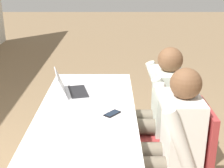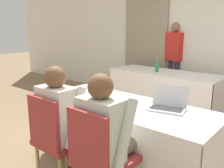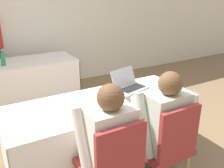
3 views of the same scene
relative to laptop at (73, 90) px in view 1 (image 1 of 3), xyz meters
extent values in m
cube|color=white|center=(-0.43, -0.14, -0.05)|extent=(1.95, 0.75, 0.02)
cube|color=white|center=(-0.43, -0.51, -0.36)|extent=(1.95, 0.01, 0.60)
cube|color=white|center=(-0.43, 0.23, -0.36)|extent=(1.95, 0.01, 0.60)
cube|color=white|center=(0.54, -0.14, -0.36)|extent=(0.01, 0.75, 0.60)
cube|color=#B7B7BC|center=(0.01, -0.04, -0.03)|extent=(0.39, 0.29, 0.02)
cube|color=black|center=(0.01, -0.04, -0.02)|extent=(0.33, 0.22, 0.00)
cube|color=#B7B7BC|center=(-0.02, 0.10, 0.07)|extent=(0.36, 0.17, 0.19)
cube|color=black|center=(-0.02, 0.10, 0.07)|extent=(0.32, 0.14, 0.17)
cube|color=black|center=(-0.40, -0.34, -0.04)|extent=(0.14, 0.14, 0.01)
cube|color=#192333|center=(-0.40, -0.34, -0.03)|extent=(0.13, 0.12, 0.00)
cube|color=white|center=(-0.42, -0.04, -0.04)|extent=(0.22, 0.30, 0.00)
cube|color=#9E3333|center=(-0.70, -0.95, -0.07)|extent=(0.40, 0.04, 0.45)
cylinder|color=tan|center=(0.03, -0.57, -0.56)|extent=(0.04, 0.04, 0.42)
cylinder|color=tan|center=(-0.33, -0.57, -0.56)|extent=(0.04, 0.04, 0.42)
cylinder|color=tan|center=(0.03, -0.92, -0.56)|extent=(0.04, 0.04, 0.42)
cylinder|color=tan|center=(-0.33, -0.92, -0.56)|extent=(0.04, 0.04, 0.42)
cube|color=#9E3333|center=(-0.15, -0.75, -0.32)|extent=(0.44, 0.44, 0.05)
cube|color=#9E3333|center=(-0.15, -0.95, -0.07)|extent=(0.40, 0.04, 0.45)
cylinder|color=#665B4C|center=(-0.61, -0.62, -0.23)|extent=(0.13, 0.42, 0.13)
cylinder|color=#665B4C|center=(-0.79, -0.62, -0.23)|extent=(0.13, 0.42, 0.13)
cube|color=silver|center=(-0.70, -0.80, -0.04)|extent=(0.36, 0.22, 0.52)
cylinder|color=silver|center=(-0.49, -0.76, -0.03)|extent=(0.08, 0.26, 0.54)
cylinder|color=silver|center=(-0.91, -0.76, -0.03)|extent=(0.08, 0.26, 0.54)
sphere|color=brown|center=(-0.70, -0.80, 0.31)|extent=(0.20, 0.20, 0.20)
cylinder|color=#665B4C|center=(-0.06, -0.62, -0.23)|extent=(0.13, 0.42, 0.13)
cylinder|color=#665B4C|center=(-0.24, -0.62, -0.23)|extent=(0.13, 0.42, 0.13)
cylinder|color=#665B4C|center=(-0.06, -0.44, -0.53)|extent=(0.10, 0.10, 0.47)
cylinder|color=#665B4C|center=(-0.24, -0.44, -0.53)|extent=(0.10, 0.10, 0.47)
cube|color=silver|center=(-0.15, -0.80, -0.04)|extent=(0.36, 0.22, 0.52)
cylinder|color=silver|center=(0.06, -0.76, -0.03)|extent=(0.08, 0.26, 0.54)
cylinder|color=silver|center=(-0.36, -0.76, -0.03)|extent=(0.08, 0.26, 0.54)
sphere|color=brown|center=(-0.15, -0.80, 0.31)|extent=(0.20, 0.20, 0.20)
camera|label=1|loc=(-2.52, -0.34, 0.98)|focal=50.00mm
camera|label=2|loc=(1.09, -2.13, 0.76)|focal=40.00mm
camera|label=3|loc=(-1.49, -2.18, 1.02)|focal=40.00mm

